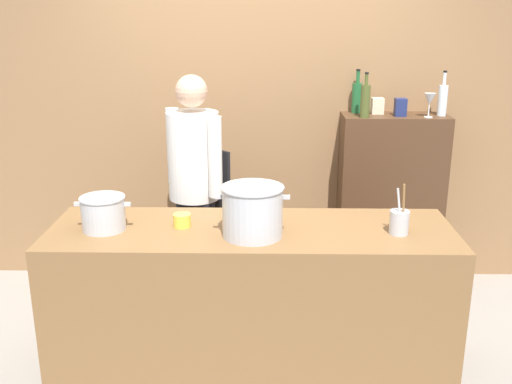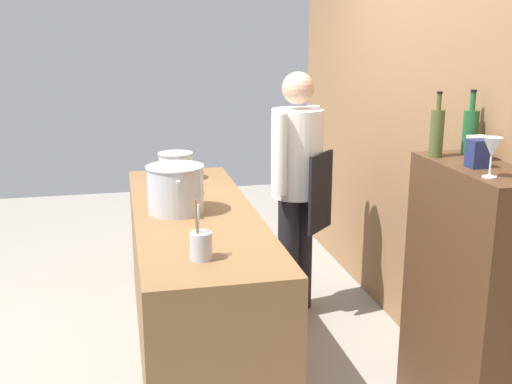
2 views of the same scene
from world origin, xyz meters
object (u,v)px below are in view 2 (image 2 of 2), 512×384
(butter_jar, at_px, (190,188))
(utensil_crock, at_px, (201,245))
(spice_tin_navy, at_px, (477,154))
(spice_tin_cream, at_px, (478,148))
(wine_bottle_green, at_px, (470,130))
(chef, at_px, (297,178))
(wine_bottle_olive, at_px, (437,132))
(stockpot_small, at_px, (176,166))
(wine_glass_wide, at_px, (492,148))
(stockpot_large, at_px, (176,189))

(butter_jar, bearing_deg, utensil_crock, -4.29)
(utensil_crock, height_order, spice_tin_navy, spice_tin_navy)
(spice_tin_cream, bearing_deg, wine_bottle_green, 165.01)
(spice_tin_cream, distance_m, spice_tin_navy, 0.17)
(chef, relative_size, spice_tin_cream, 14.54)
(butter_jar, height_order, spice_tin_cream, spice_tin_cream)
(chef, relative_size, wine_bottle_green, 5.26)
(spice_tin_navy, bearing_deg, spice_tin_cream, 147.01)
(chef, height_order, butter_jar, chef)
(chef, bearing_deg, spice_tin_cream, -113.54)
(wine_bottle_olive, bearing_deg, spice_tin_navy, 13.43)
(utensil_crock, relative_size, spice_tin_cream, 2.51)
(wine_bottle_green, bearing_deg, utensil_crock, -87.63)
(stockpot_small, xyz_separation_m, wine_glass_wide, (2.03, 1.13, 0.45))
(chef, distance_m, stockpot_large, 0.94)
(wine_glass_wide, distance_m, spice_tin_navy, 0.20)
(stockpot_large, xyz_separation_m, utensil_crock, (0.79, 0.04, -0.07))
(utensil_crock, bearing_deg, stockpot_small, 178.70)
(wine_bottle_green, bearing_deg, wine_bottle_olive, -81.39)
(spice_tin_cream, bearing_deg, stockpot_large, -123.00)
(stockpot_small, distance_m, spice_tin_cream, 2.15)
(utensil_crock, relative_size, wine_glass_wide, 1.68)
(chef, xyz_separation_m, butter_jar, (0.01, -0.71, -0.03))
(wine_glass_wide, relative_size, spice_tin_cream, 1.49)
(butter_jar, bearing_deg, stockpot_small, -172.94)
(chef, distance_m, wine_bottle_green, 1.35)
(wine_bottle_green, relative_size, spice_tin_navy, 2.51)
(wine_bottle_green, bearing_deg, chef, -154.28)
(chef, xyz_separation_m, wine_glass_wide, (1.62, 0.36, 0.48))
(chef, height_order, wine_glass_wide, chef)
(spice_tin_cream, bearing_deg, wine_bottle_olive, -126.42)
(wine_bottle_green, distance_m, wine_bottle_olive, 0.20)
(stockpot_small, bearing_deg, chef, 61.78)
(utensil_crock, bearing_deg, stockpot_large, -177.09)
(chef, bearing_deg, stockpot_large, 160.63)
(stockpot_small, bearing_deg, wine_glass_wide, 29.04)
(wine_bottle_green, distance_m, spice_tin_cream, 0.16)
(utensil_crock, height_order, spice_tin_cream, spice_tin_cream)
(wine_glass_wide, xyz_separation_m, spice_tin_cream, (-0.33, 0.15, -0.07))
(stockpot_large, distance_m, wine_bottle_olive, 1.47)
(stockpot_small, bearing_deg, spice_tin_navy, 32.66)
(butter_jar, distance_m, spice_tin_navy, 1.87)
(stockpot_large, relative_size, butter_jar, 3.97)
(chef, height_order, wine_bottle_green, chef)
(stockpot_large, height_order, butter_jar, stockpot_large)
(chef, height_order, spice_tin_navy, chef)
(stockpot_large, distance_m, spice_tin_cream, 1.65)
(chef, xyz_separation_m, wine_bottle_olive, (1.17, 0.35, 0.48))
(stockpot_large, xyz_separation_m, spice_tin_navy, (1.02, 1.26, 0.35))
(butter_jar, distance_m, wine_bottle_green, 1.76)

